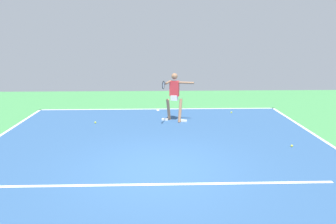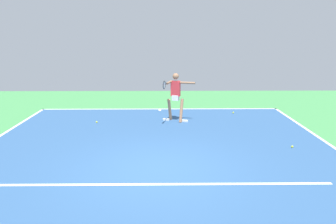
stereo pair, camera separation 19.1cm
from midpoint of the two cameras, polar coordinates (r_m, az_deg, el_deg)
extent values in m
plane|color=#428E4C|center=(8.07, -2.41, -10.03)|extent=(22.58, 22.58, 0.00)
cube|color=#2D5484|center=(8.07, -2.41, -10.02)|extent=(10.45, 13.23, 0.00)
cube|color=white|center=(14.33, -2.17, 0.54)|extent=(10.45, 0.10, 0.01)
cube|color=white|center=(7.30, -2.48, -12.65)|extent=(7.83, 0.10, 0.01)
cube|color=white|center=(14.13, -2.17, 0.36)|extent=(0.10, 0.30, 0.01)
cylinder|color=#9E7051|center=(12.19, 1.71, 0.27)|extent=(0.22, 0.40, 0.89)
cube|color=white|center=(12.26, 2.34, -1.56)|extent=(0.26, 0.16, 0.07)
cylinder|color=#9E7051|center=(12.30, -0.35, 0.39)|extent=(0.22, 0.40, 0.89)
cube|color=white|center=(12.43, -0.98, -1.33)|extent=(0.26, 0.16, 0.07)
cube|color=white|center=(12.14, 0.68, 2.56)|extent=(0.29, 0.26, 0.20)
cube|color=red|center=(12.08, 0.69, 4.17)|extent=(0.38, 0.27, 0.57)
sphere|color=#9E7051|center=(12.01, 0.69, 6.33)|extent=(0.23, 0.23, 0.23)
cylinder|color=#9E7051|center=(11.94, 2.81, 5.18)|extent=(0.57, 0.24, 0.08)
cylinder|color=#9E7051|center=(11.81, -0.45, 5.25)|extent=(0.24, 0.57, 0.08)
cylinder|color=black|center=(11.43, -0.96, 4.97)|extent=(0.09, 0.22, 0.03)
torus|color=black|center=(11.20, -1.30, 4.79)|extent=(0.11, 0.29, 0.29)
cylinder|color=silver|center=(11.20, -1.30, 4.79)|extent=(0.07, 0.24, 0.25)
sphere|color=yellow|center=(13.81, 10.74, -0.06)|extent=(0.07, 0.07, 0.07)
sphere|color=yellow|center=(10.18, 20.52, -5.62)|extent=(0.07, 0.07, 0.07)
sphere|color=yellow|center=(12.33, -13.14, -1.82)|extent=(0.07, 0.07, 0.07)
camera|label=1|loc=(0.10, -90.55, -0.13)|focal=34.51mm
camera|label=2|loc=(0.10, 89.45, 0.13)|focal=34.51mm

